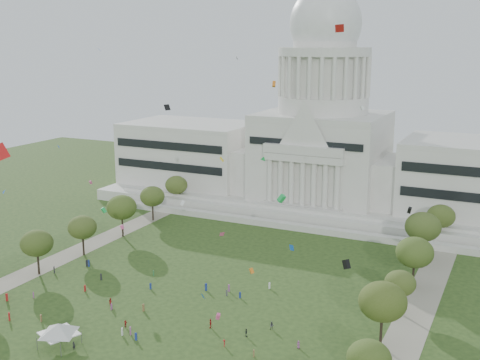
{
  "coord_description": "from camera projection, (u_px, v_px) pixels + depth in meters",
  "views": [
    {
      "loc": [
        66.0,
        -93.22,
        59.32
      ],
      "look_at": [
        0.0,
        45.0,
        24.0
      ],
      "focal_mm": 45.0,
      "sensor_mm": 36.0,
      "label": 1
    }
  ],
  "objects": [
    {
      "name": "row_tree_r_1",
      "position": [
        369.0,
        359.0,
        100.34
      ],
      "size": [
        7.58,
        7.58,
        10.78
      ],
      "color": "black",
      "rests_on": "ground"
    },
    {
      "name": "kite_swarm",
      "position": [
        188.0,
        201.0,
        124.76
      ],
      "size": [
        89.41,
        106.56,
        59.09
      ],
      "color": "white",
      "rests_on": "ground"
    },
    {
      "name": "person_0",
      "position": [
        298.0,
        344.0,
        119.04
      ],
      "size": [
        0.91,
        0.81,
        1.57
      ],
      "primitive_type": "imported",
      "rotation": [
        0.0,
        0.0,
        5.78
      ],
      "color": "#994C8C",
      "rests_on": "ground"
    },
    {
      "name": "person_10",
      "position": [
        246.0,
        333.0,
        123.65
      ],
      "size": [
        0.87,
        1.16,
        1.77
      ],
      "primitive_type": "imported",
      "rotation": [
        0.0,
        0.0,
        1.9
      ],
      "color": "#26262B",
      "rests_on": "ground"
    },
    {
      "name": "row_tree_l_2",
      "position": [
        37.0,
        243.0,
        155.22
      ],
      "size": [
        8.42,
        8.42,
        11.97
      ],
      "color": "black",
      "rests_on": "ground"
    },
    {
      "name": "path_left",
      "position": [
        64.0,
        257.0,
        169.54
      ],
      "size": [
        8.0,
        160.0,
        0.04
      ],
      "primitive_type": "cube",
      "color": "gray",
      "rests_on": "ground"
    },
    {
      "name": "row_tree_r_3",
      "position": [
        400.0,
        283.0,
        133.1
      ],
      "size": [
        7.01,
        7.01,
        9.98
      ],
      "color": "black",
      "rests_on": "ground"
    },
    {
      "name": "row_tree_l_4",
      "position": [
        122.0,
        207.0,
        185.5
      ],
      "size": [
        9.29,
        9.29,
        13.21
      ],
      "color": "black",
      "rests_on": "ground"
    },
    {
      "name": "row_tree_r_6",
      "position": [
        441.0,
        216.0,
        179.29
      ],
      "size": [
        8.42,
        8.42,
        11.97
      ],
      "color": "black",
      "rests_on": "ground"
    },
    {
      "name": "person_8",
      "position": [
        111.0,
        302.0,
        138.32
      ],
      "size": [
        1.02,
        0.84,
        1.81
      ],
      "primitive_type": "imported",
      "rotation": [
        0.0,
        0.0,
        2.75
      ],
      "color": "#B21E1E",
      "rests_on": "ground"
    },
    {
      "name": "distant_crowd",
      "position": [
        122.0,
        295.0,
        142.18
      ],
      "size": [
        65.49,
        40.94,
        1.9
      ],
      "color": "#B21E1E",
      "rests_on": "ground"
    },
    {
      "name": "person_5",
      "position": [
        125.0,
        324.0,
        127.83
      ],
      "size": [
        1.03,
        1.53,
        1.53
      ],
      "primitive_type": "imported",
      "rotation": [
        0.0,
        0.0,
        1.93
      ],
      "color": "#B21E1E",
      "rests_on": "ground"
    },
    {
      "name": "ground",
      "position": [
        145.0,
        339.0,
        123.01
      ],
      "size": [
        400.0,
        400.0,
        0.0
      ],
      "primitive_type": "plane",
      "color": "#274119",
      "rests_on": "ground"
    },
    {
      "name": "person_3",
      "position": [
        224.0,
        343.0,
        119.61
      ],
      "size": [
        0.88,
        1.09,
        1.5
      ],
      "primitive_type": "imported",
      "rotation": [
        0.0,
        0.0,
        5.18
      ],
      "color": "#B21E1E",
      "rests_on": "ground"
    },
    {
      "name": "event_tent",
      "position": [
        59.0,
        328.0,
        118.98
      ],
      "size": [
        11.85,
        11.85,
        5.06
      ],
      "color": "#4C4C4C",
      "rests_on": "ground"
    },
    {
      "name": "person_2",
      "position": [
        272.0,
        326.0,
        126.58
      ],
      "size": [
        1.02,
        0.82,
        1.81
      ],
      "primitive_type": "imported",
      "rotation": [
        0.0,
        0.0,
        0.36
      ],
      "color": "#4C4C51",
      "rests_on": "ground"
    },
    {
      "name": "row_tree_l_6",
      "position": [
        176.0,
        185.0,
        219.21
      ],
      "size": [
        8.19,
        8.19,
        11.64
      ],
      "color": "black",
      "rests_on": "ground"
    },
    {
      "name": "person_4",
      "position": [
        211.0,
        323.0,
        127.43
      ],
      "size": [
        1.05,
        1.34,
        2.02
      ],
      "primitive_type": "imported",
      "rotation": [
        0.0,
        0.0,
        5.11
      ],
      "color": "#B21E1E",
      "rests_on": "ground"
    },
    {
      "name": "path_right",
      "position": [
        411.0,
        324.0,
        129.23
      ],
      "size": [
        8.0,
        160.0,
        0.04
      ],
      "primitive_type": "cube",
      "color": "gray",
      "rests_on": "ground"
    },
    {
      "name": "row_tree_r_5",
      "position": [
        423.0,
        227.0,
        164.24
      ],
      "size": [
        9.82,
        9.82,
        13.96
      ],
      "color": "black",
      "rests_on": "ground"
    },
    {
      "name": "row_tree_r_4",
      "position": [
        415.0,
        252.0,
        146.13
      ],
      "size": [
        9.19,
        9.19,
        13.06
      ],
      "color": "black",
      "rests_on": "ground"
    },
    {
      "name": "row_tree_r_2",
      "position": [
        383.0,
        302.0,
        117.62
      ],
      "size": [
        9.55,
        9.55,
        13.58
      ],
      "color": "black",
      "rests_on": "ground"
    },
    {
      "name": "row_tree_l_5",
      "position": [
        152.0,
        196.0,
        202.54
      ],
      "size": [
        8.33,
        8.33,
        11.85
      ],
      "color": "black",
      "rests_on": "ground"
    },
    {
      "name": "person_7",
      "position": [
        74.0,
        346.0,
        118.43
      ],
      "size": [
        0.73,
        0.6,
        1.74
      ],
      "primitive_type": "imported",
      "rotation": [
        0.0,
        0.0,
        3.38
      ],
      "color": "#26262B",
      "rests_on": "ground"
    },
    {
      "name": "capitol",
      "position": [
        321.0,
        146.0,
        217.88
      ],
      "size": [
        160.0,
        64.5,
        91.3
      ],
      "color": "beige",
      "rests_on": "ground"
    },
    {
      "name": "row_tree_l_3",
      "position": [
        82.0,
        227.0,
        169.5
      ],
      "size": [
        8.12,
        8.12,
        11.55
      ],
      "color": "black",
      "rests_on": "ground"
    }
  ]
}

